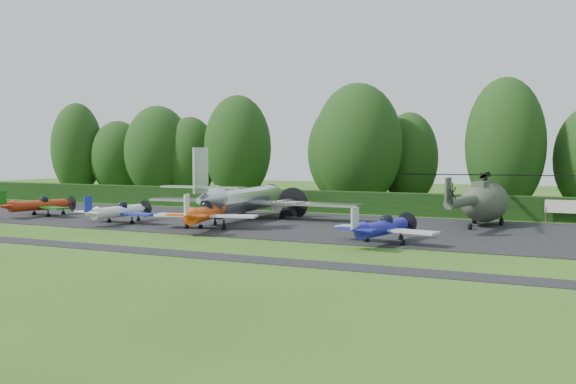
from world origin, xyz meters
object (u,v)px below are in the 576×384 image
at_px(transport_plane, 245,199).
at_px(light_plane_orange, 204,214).
at_px(helicopter, 485,198).
at_px(light_plane_white, 118,211).
at_px(sign_board, 567,208).
at_px(light_plane_red, 38,205).
at_px(light_plane_blue, 382,228).

height_order(transport_plane, light_plane_orange, transport_plane).
distance_m(transport_plane, helicopter, 19.26).
relative_size(transport_plane, light_plane_white, 2.89).
distance_m(helicopter, sign_board, 7.40).
height_order(light_plane_white, light_plane_orange, light_plane_orange).
height_order(light_plane_white, sign_board, light_plane_white).
bearing_deg(sign_board, light_plane_red, -163.09).
bearing_deg(light_plane_white, sign_board, 22.78).
relative_size(light_plane_red, helicopter, 0.46).
height_order(light_plane_red, sign_board, light_plane_red).
relative_size(light_plane_white, sign_board, 2.04).
relative_size(transport_plane, light_plane_blue, 2.78).
relative_size(helicopter, sign_board, 4.46).
bearing_deg(helicopter, sign_board, 29.79).
xyz_separation_m(transport_plane, sign_board, (24.60, 8.31, -0.48)).
xyz_separation_m(transport_plane, light_plane_orange, (0.80, -7.56, -0.52)).
xyz_separation_m(light_plane_white, light_plane_blue, (22.01, -2.08, 0.04)).
bearing_deg(light_plane_red, sign_board, 2.61).
height_order(light_plane_red, light_plane_white, light_plane_red).
xyz_separation_m(light_plane_orange, sign_board, (23.80, 15.86, 0.05)).
relative_size(light_plane_red, light_plane_white, 1.01).
height_order(light_plane_blue, sign_board, light_plane_blue).
bearing_deg(sign_board, light_plane_orange, -147.44).
bearing_deg(transport_plane, light_plane_blue, -30.82).
bearing_deg(transport_plane, helicopter, 12.48).
relative_size(light_plane_red, light_plane_orange, 0.86).
height_order(transport_plane, sign_board, transport_plane).
distance_m(transport_plane, light_plane_white, 10.31).
distance_m(light_plane_red, light_plane_white, 10.39).
bearing_deg(light_plane_red, light_plane_orange, -22.00).
xyz_separation_m(light_plane_red, sign_board, (42.21, 13.74, 0.22)).
bearing_deg(transport_plane, light_plane_orange, -82.48).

